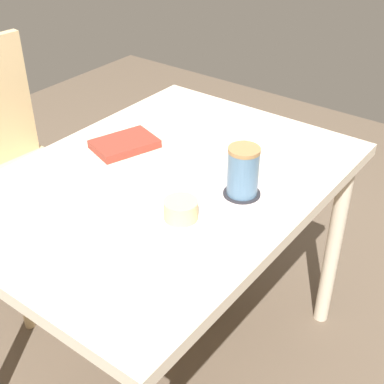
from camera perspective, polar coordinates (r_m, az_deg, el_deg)
name	(u,v)px	position (r m, az deg, el deg)	size (l,w,h in m)	color
ground_plane	(170,357)	(1.92, -2.37, -17.20)	(4.40, 4.40, 0.02)	brown
dining_table	(165,203)	(1.48, -2.93, -1.23)	(1.06, 0.78, 0.72)	beige
wooden_chair	(8,164)	(2.03, -19.00, 2.84)	(0.45, 0.45, 0.92)	#D1B27F
placemat	(205,214)	(1.29, 1.42, -2.37)	(0.41, 0.32, 0.00)	silver
pastry_plate	(181,220)	(1.26, -1.18, -2.99)	(0.16, 0.16, 0.01)	white
pastry	(181,210)	(1.24, -1.19, -1.90)	(0.08, 0.08, 0.05)	#E5BC7F
coffee_coaster	(242,193)	(1.36, 5.32, -0.15)	(0.10, 0.10, 0.01)	#232328
coffee_mug	(244,171)	(1.33, 5.52, 2.29)	(0.11, 0.08, 0.13)	slate
paper_napkin	(138,298)	(1.08, -5.78, -11.15)	(0.15, 0.15, 0.00)	white
sugar_bowl	(256,134)	(1.61, 6.86, 6.20)	(0.07, 0.07, 0.05)	white
small_book	(125,144)	(1.59, -7.21, 5.11)	(0.18, 0.12, 0.02)	maroon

